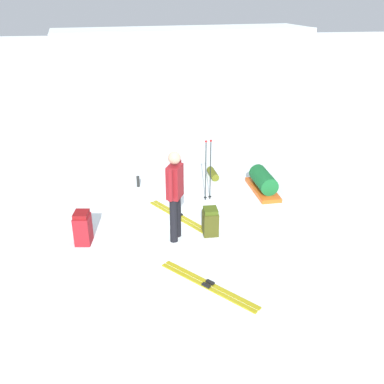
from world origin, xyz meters
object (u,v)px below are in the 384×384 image
Objects in this scene: backpack_bright at (83,228)px; thermos_bottle at (138,181)px; ski_pair_far at (178,216)px; ski_pair_near at (208,285)px; ski_poles_planted_near at (208,167)px; backpack_large_dark at (210,222)px; skier_standing at (175,192)px; gear_sled at (263,182)px; sleeping_mat_rolled at (213,174)px.

thermos_bottle is (1.03, 2.36, -0.17)m from backpack_bright.
backpack_bright is (-1.80, -0.78, 0.29)m from ski_pair_far.
ski_poles_planted_near reaches higher than ski_pair_near.
backpack_large_dark is 2.06× the size of thermos_bottle.
backpack_bright is (-2.03, 1.56, 0.29)m from ski_pair_near.
gear_sled is (2.18, 1.80, -0.73)m from skier_standing.
skier_standing reaches higher than backpack_large_dark.
ski_poles_planted_near is 5.28× the size of thermos_bottle.
ski_pair_far is 5.82× the size of thermos_bottle.
skier_standing is 1.80m from backpack_bright.
ski_pair_near is 2.58m from backpack_bright.
ski_poles_planted_near is 1.86m from thermos_bottle.
gear_sled is 1.39m from sleeping_mat_rolled.
thermos_bottle is (-1.31, 2.35, -0.13)m from backpack_large_dark.
backpack_large_dark is 1.55m from ski_poles_planted_near.
backpack_large_dark is 2.33m from backpack_bright.
backpack_large_dark is at bearing 6.71° from skier_standing.
ski_pair_far is at bearing -64.12° from thermos_bottle.
backpack_bright is 1.13× the size of sleeping_mat_rolled.
skier_standing is 2.65m from thermos_bottle.
ski_poles_planted_near reaches higher than backpack_large_dark.
backpack_large_dark is (0.54, -0.77, 0.25)m from ski_pair_far.
ski_poles_planted_near is (2.53, 1.47, 0.46)m from backpack_bright.
skier_standing reaches higher than thermos_bottle.
backpack_bright is at bearing -113.54° from thermos_bottle.
ski_pair_far is at bearing 124.84° from backpack_large_dark.
ski_pair_near is 1.61m from backpack_large_dark.
sleeping_mat_rolled is 1.86m from thermos_bottle.
backpack_large_dark is at bearing 79.16° from ski_pair_near.
skier_standing is 1.27m from ski_pair_far.
thermos_bottle is at bearing 167.27° from gear_sled.
skier_standing is 1.80m from ski_pair_near.
thermos_bottle is (-1.01, 3.92, 0.12)m from ski_pair_near.
backpack_bright is 2.58m from thermos_bottle.
gear_sled is 5.06× the size of thermos_bottle.
skier_standing is at bearing -2.47° from backpack_bright.
ski_pair_far is 1.25m from ski_poles_planted_near.
backpack_large_dark is 2.70m from thermos_bottle.
skier_standing is 3.12m from sleeping_mat_rolled.
thermos_bottle is at bearing 119.00° from backpack_large_dark.
skier_standing is 1.24× the size of ski_poles_planted_near.
skier_standing reaches higher than gear_sled.
ski_pair_far is at bearing -155.26° from gear_sled.
gear_sled is at bearing 61.07° from ski_pair_near.
gear_sled is at bearing 48.59° from backpack_large_dark.
backpack_bright is 3.93m from sleeping_mat_rolled.
ski_pair_near is 2.69× the size of sleeping_mat_rolled.
gear_sled is at bearing 24.12° from backpack_bright.
backpack_large_dark is 0.39× the size of ski_poles_planted_near.
backpack_large_dark is at bearing -131.41° from gear_sled.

